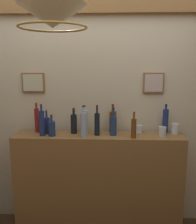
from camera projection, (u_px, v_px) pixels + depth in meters
The scene contains 18 objects.
panelled_rear_partition at pixel (99, 100), 2.72m from camera, with size 3.22×0.15×2.66m.
bar_shelf_unit at pixel (98, 183), 2.65m from camera, with size 1.75×0.32×1.07m, color olive.
liquor_bottle_rum at pixel (134, 128), 2.43m from camera, with size 0.05×0.05×0.26m.
liquor_bottle_amaro at pixel (113, 125), 2.52m from camera, with size 0.07×0.07×0.29m.
liquor_bottle_port at pixel (42, 123), 2.50m from camera, with size 0.05×0.05×0.33m.
liquor_bottle_tequila at pixel (113, 121), 2.64m from camera, with size 0.08×0.08×0.30m.
liquor_bottle_mezcal at pixel (165, 121), 2.61m from camera, with size 0.06×0.06×0.31m.
liquor_bottle_vodka at pixel (74, 123), 2.59m from camera, with size 0.07×0.07×0.27m.
liquor_bottle_sherry at pixel (85, 122), 2.57m from camera, with size 0.06×0.06×0.30m.
liquor_bottle_bourbon at pixel (52, 128), 2.50m from camera, with size 0.07×0.07×0.23m.
liquor_bottle_brandy at pixel (97, 124), 2.52m from camera, with size 0.05×0.05×0.32m.
liquor_bottle_rye at pixel (84, 124), 2.46m from camera, with size 0.06×0.06×0.32m.
liquor_bottle_scotch at pixel (47, 125), 2.59m from camera, with size 0.07×0.07×0.26m.
liquor_bottle_gin at pixel (37, 120), 2.63m from camera, with size 0.05×0.05×0.33m.
glass_tumbler_rocks at pixel (139, 129), 2.62m from camera, with size 0.07×0.07×0.08m.
glass_tumbler_highball at pixel (162, 131), 2.50m from camera, with size 0.07×0.07×0.10m.
glass_tumbler_shot at pixel (175, 129), 2.58m from camera, with size 0.08×0.08×0.11m.
pendant_lamp at pixel (52, 17), 1.76m from camera, with size 0.50×0.50×0.57m.
Camera 1 is at (0.09, -1.60, 1.79)m, focal length 39.62 mm.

